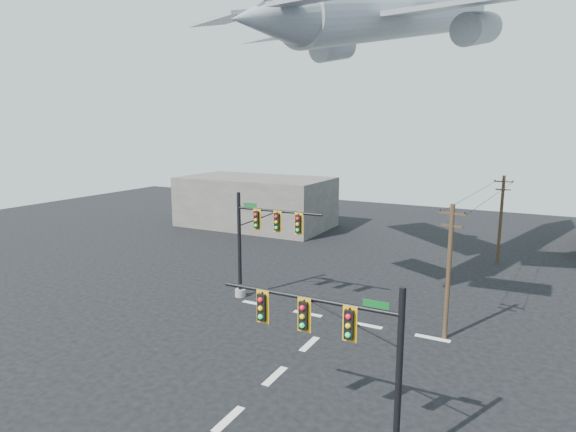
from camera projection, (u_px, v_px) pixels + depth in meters
The scene contains 9 objects.
ground at pixel (228, 419), 20.12m from camera, with size 120.00×120.00×0.00m, color black.
lane_markings at pixel (288, 364), 24.76m from camera, with size 14.00×21.20×0.01m.
signal_mast_near at pixel (349, 358), 17.20m from camera, with size 7.43×0.75×6.83m.
signal_mast_far at pixel (258, 241), 33.18m from camera, with size 6.72×0.84×7.60m.
utility_pole_a at pixel (449, 270), 27.11m from camera, with size 1.56×0.44×7.87m.
utility_pole_b at pixel (501, 218), 42.61m from camera, with size 1.59×0.27×7.88m.
power_lines at pixel (484, 195), 34.28m from camera, with size 2.82×18.52×0.03m.
airliner at pixel (399, 13), 33.21m from camera, with size 29.89×31.97×9.22m.
building_left at pixel (256, 202), 59.18m from camera, with size 18.00×10.00×6.00m, color #656159.
Camera 1 is at (10.67, -15.00, 12.04)m, focal length 30.00 mm.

